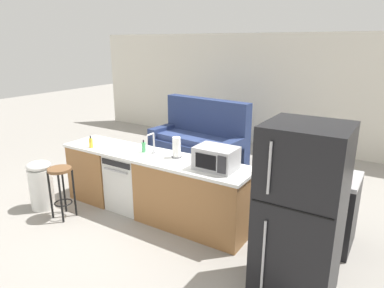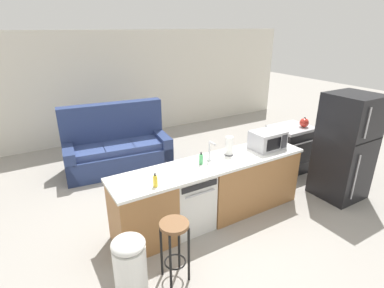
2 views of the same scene
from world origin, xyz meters
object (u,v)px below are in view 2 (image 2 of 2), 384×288
Objects in this scene: refrigerator at (345,147)px; soap_bottle at (201,159)px; kettle at (304,123)px; trash_bin at (130,267)px; stove_range at (289,148)px; dishwasher at (188,200)px; paper_towel_roll at (229,146)px; dish_soap_bottle at (155,181)px; couch at (117,148)px; bar_stool at (175,239)px; microwave at (267,140)px.

refrigerator is 2.44m from soap_bottle.
trash_bin is at bearing -163.36° from kettle.
stove_range is at bearing 89.99° from refrigerator.
refrigerator is at bearing -11.93° from dishwasher.
refrigerator is (2.60, -0.55, 0.44)m from dishwasher.
refrigerator is at bearing -90.01° from stove_range.
dishwasher is 2.98× the size of paper_towel_roll.
refrigerator is 0.99m from kettle.
dish_soap_bottle is 2.71m from couch.
couch is (-2.85, 2.97, -0.47)m from refrigerator.
stove_range is (2.60, 0.55, 0.03)m from dishwasher.
refrigerator reaches higher than paper_towel_roll.
bar_stool is (-0.84, -0.80, -0.44)m from soap_bottle.
microwave reaches higher than soap_bottle.
dishwasher is 1.14× the size of bar_stool.
soap_bottle reaches higher than dishwasher.
soap_bottle is 2.49m from couch.
microwave is at bearing -55.47° from couch.
bar_stool is at bearing -2.00° from trash_bin.
soap_bottle is 0.86× the size of kettle.
couch is (-3.02, 2.00, -0.59)m from kettle.
bar_stool is (-2.03, -0.75, -0.50)m from microwave.
dish_soap_bottle is at bearing -159.94° from dishwasher.
dish_soap_bottle is at bearing -166.89° from paper_towel_roll.
refrigerator is 0.83× the size of couch.
paper_towel_roll is 0.53m from soap_bottle.
refrigerator reaches higher than couch.
kettle reaches higher than soap_bottle.
bar_stool is at bearing -94.38° from dish_soap_bottle.
dish_soap_bottle is 0.24× the size of bar_stool.
dishwasher is 0.60m from soap_bottle.
refrigerator is at bearing -14.02° from soap_bottle.
bar_stool is (-3.21, -0.21, -0.33)m from refrigerator.
couch is at bearing 101.44° from soap_bottle.
refrigerator reaches higher than dish_soap_bottle.
couch is (-1.67, 2.42, -0.65)m from microwave.
soap_bottle is 0.84m from dish_soap_bottle.
paper_towel_roll is at bearing 160.57° from refrigerator.
stove_range is 5.11× the size of dish_soap_bottle.
refrigerator is at bearing -19.43° from paper_towel_roll.
soap_bottle is 2.57m from kettle.
couch is at bearing 83.56° from bar_stool.
soap_bottle reaches higher than trash_bin.
stove_range is at bearing 13.64° from paper_towel_roll.
couch is at bearing 113.46° from paper_towel_roll.
bar_stool is (-3.38, -1.18, -0.45)m from kettle.
stove_range is 3.93m from trash_bin.
kettle reaches higher than trash_bin.
trash_bin is at bearing -177.10° from refrigerator.
kettle is (2.54, 0.38, 0.01)m from soap_bottle.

